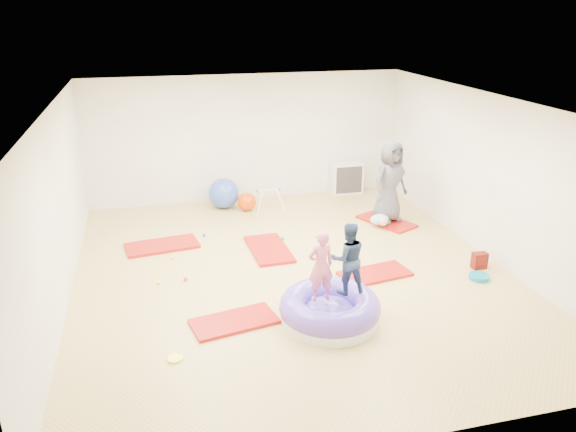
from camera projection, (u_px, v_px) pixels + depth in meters
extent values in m
cube|color=tan|center=(292.00, 273.00, 9.33)|extent=(7.00, 8.00, 0.01)
cube|color=white|center=(293.00, 104.00, 8.34)|extent=(7.00, 8.00, 0.01)
cube|color=white|center=(247.00, 138.00, 12.46)|extent=(7.00, 0.01, 2.80)
cube|color=white|center=(402.00, 323.00, 5.21)|extent=(7.00, 0.01, 2.80)
cube|color=white|center=(57.00, 212.00, 8.03)|extent=(0.01, 8.00, 2.80)
cube|color=white|center=(489.00, 177.00, 9.65)|extent=(0.01, 8.00, 2.80)
cube|color=red|center=(234.00, 321.00, 7.84)|extent=(1.27, 0.80, 0.05)
cube|color=red|center=(162.00, 246.00, 10.32)|extent=(1.37, 0.82, 0.05)
cube|color=red|center=(269.00, 249.00, 10.16)|extent=(0.70, 1.33, 0.05)
cube|color=red|center=(375.00, 274.00, 9.24)|extent=(1.23, 0.75, 0.05)
cube|color=red|center=(386.00, 221.00, 11.47)|extent=(1.04, 1.33, 0.05)
cylinder|color=silver|center=(329.00, 315.00, 7.89)|extent=(1.38, 1.38, 0.16)
torus|color=#5E43BD|center=(330.00, 306.00, 7.84)|extent=(1.43, 1.43, 0.38)
ellipsoid|color=#5E43BD|center=(330.00, 312.00, 7.87)|extent=(0.76, 0.76, 0.34)
imported|color=#DF688B|center=(321.00, 262.00, 7.56)|extent=(0.40, 0.29, 1.02)
imported|color=navy|center=(348.00, 255.00, 7.74)|extent=(0.54, 0.44, 1.05)
imported|color=#48474D|center=(390.00, 181.00, 11.18)|extent=(0.95, 0.79, 1.65)
ellipsoid|color=#A0C5D2|center=(379.00, 219.00, 11.20)|extent=(0.39, 0.25, 0.22)
sphere|color=#EDA699|center=(383.00, 221.00, 11.03)|extent=(0.18, 0.18, 0.18)
sphere|color=#3253B6|center=(142.00, 241.00, 10.50)|extent=(0.07, 0.07, 0.07)
sphere|color=#3253B6|center=(204.00, 235.00, 10.77)|extent=(0.07, 0.07, 0.07)
sphere|color=green|center=(282.00, 239.00, 10.61)|extent=(0.07, 0.07, 0.07)
sphere|color=#F8FB17|center=(173.00, 257.00, 9.82)|extent=(0.07, 0.07, 0.07)
sphere|color=#F8FB17|center=(159.00, 282.00, 8.93)|extent=(0.07, 0.07, 0.07)
sphere|color=red|center=(186.00, 279.00, 9.04)|extent=(0.07, 0.07, 0.07)
sphere|color=green|center=(349.00, 286.00, 8.81)|extent=(0.07, 0.07, 0.07)
sphere|color=#3253B6|center=(224.00, 193.00, 12.22)|extent=(0.67, 0.67, 0.67)
sphere|color=#E73F02|center=(247.00, 202.00, 12.09)|extent=(0.40, 0.40, 0.40)
cylinder|color=silver|center=(260.00, 204.00, 11.75)|extent=(0.19, 0.19, 0.50)
cylinder|color=silver|center=(256.00, 198.00, 12.14)|extent=(0.19, 0.19, 0.50)
cylinder|color=silver|center=(281.00, 202.00, 11.86)|extent=(0.19, 0.19, 0.50)
cylinder|color=silver|center=(277.00, 196.00, 12.25)|extent=(0.19, 0.19, 0.50)
cylinder|color=silver|center=(268.00, 190.00, 11.92)|extent=(0.49, 0.03, 0.03)
sphere|color=red|center=(257.00, 191.00, 11.86)|extent=(0.06, 0.06, 0.06)
sphere|color=#3253B6|center=(280.00, 189.00, 11.98)|extent=(0.06, 0.06, 0.06)
cube|color=silver|center=(347.00, 178.00, 13.18)|extent=(0.73, 0.36, 0.73)
cube|color=#363232|center=(349.00, 180.00, 13.03)|extent=(0.63, 0.02, 0.63)
cube|color=silver|center=(347.00, 179.00, 13.13)|extent=(0.02, 0.25, 0.64)
cube|color=silver|center=(347.00, 179.00, 13.13)|extent=(0.64, 0.25, 0.02)
cylinder|color=#0B778B|center=(479.00, 277.00, 9.10)|extent=(0.33, 0.33, 0.07)
cube|color=#AB1B10|center=(479.00, 261.00, 9.45)|extent=(0.24, 0.15, 0.28)
cylinder|color=#F8FB17|center=(175.00, 358.00, 7.04)|extent=(0.20, 0.20, 0.03)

